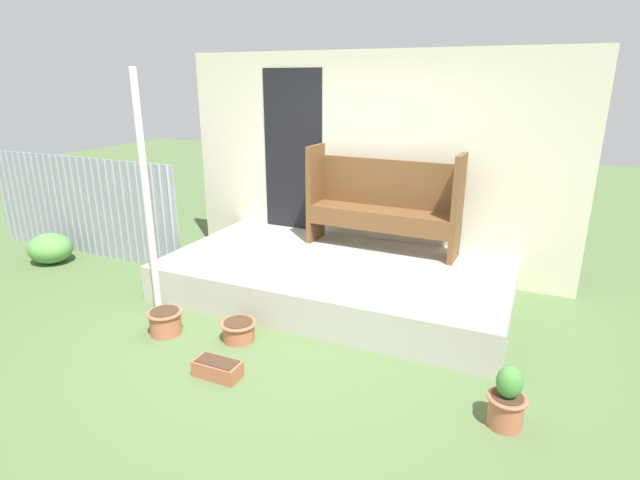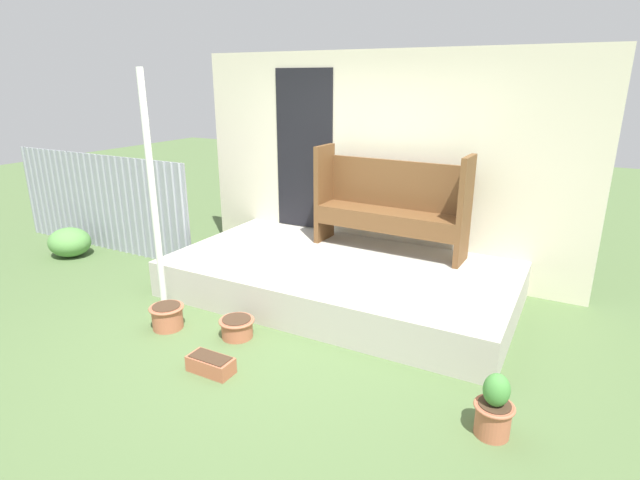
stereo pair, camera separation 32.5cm
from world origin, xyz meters
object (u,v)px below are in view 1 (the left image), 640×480
at_px(flower_pot_left, 165,321).
at_px(flower_pot_right, 507,400).
at_px(shrub_by_fence, 50,248).
at_px(support_post, 147,198).
at_px(flower_pot_middle, 239,330).
at_px(planter_box_rect, 218,369).
at_px(bench, 383,199).

height_order(flower_pot_left, flower_pot_right, flower_pot_right).
xyz_separation_m(flower_pot_right, shrub_by_fence, (-5.66, 0.97, -0.01)).
relative_size(support_post, flower_pot_middle, 7.27).
bearing_deg(shrub_by_fence, flower_pot_right, -9.73).
height_order(flower_pot_right, planter_box_rect, flower_pot_right).
height_order(flower_pot_left, flower_pot_middle, flower_pot_left).
xyz_separation_m(support_post, flower_pot_right, (3.40, -0.41, -0.99)).
bearing_deg(bench, shrub_by_fence, -161.71).
bearing_deg(shrub_by_fence, bench, 16.48).
bearing_deg(planter_box_rect, shrub_by_fence, 159.86).
relative_size(flower_pot_right, shrub_by_fence, 0.81).
relative_size(bench, flower_pot_left, 5.34).
height_order(support_post, bench, support_post).
relative_size(bench, flower_pot_middle, 5.34).
height_order(support_post, shrub_by_fence, support_post).
distance_m(planter_box_rect, shrub_by_fence, 3.74).
relative_size(flower_pot_left, flower_pot_middle, 1.00).
bearing_deg(support_post, planter_box_rect, -30.29).
xyz_separation_m(flower_pot_left, flower_pot_right, (3.02, -0.08, 0.07)).
bearing_deg(planter_box_rect, flower_pot_left, 155.46).
height_order(bench, planter_box_rect, bench).
bearing_deg(flower_pot_right, bench, 126.13).
relative_size(support_post, planter_box_rect, 6.20).
distance_m(flower_pot_right, shrub_by_fence, 5.75).
height_order(flower_pot_middle, shrub_by_fence, shrub_by_fence).
bearing_deg(shrub_by_fence, support_post, -13.88).
bearing_deg(flower_pot_middle, support_post, 171.66).
xyz_separation_m(support_post, planter_box_rect, (1.25, -0.73, -1.12)).
xyz_separation_m(flower_pot_left, planter_box_rect, (0.86, -0.39, -0.06)).
relative_size(bench, planter_box_rect, 4.55).
xyz_separation_m(bench, planter_box_rect, (-0.57, -2.49, -0.91)).
distance_m(support_post, flower_pot_middle, 1.54).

